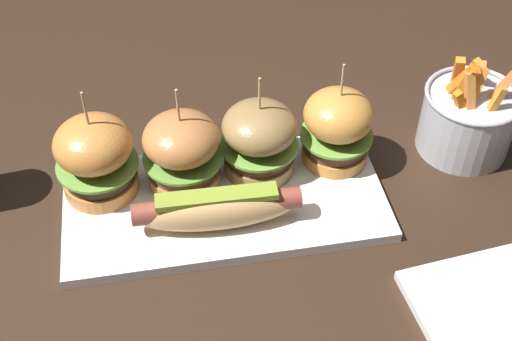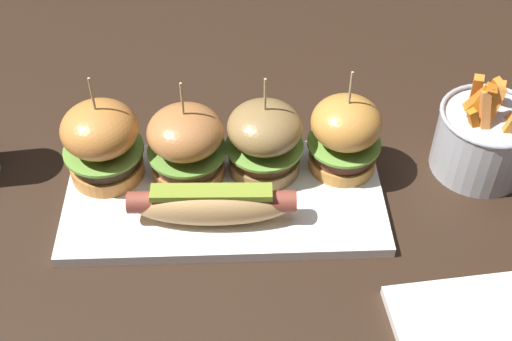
{
  "view_description": "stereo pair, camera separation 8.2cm",
  "coord_description": "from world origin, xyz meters",
  "px_view_note": "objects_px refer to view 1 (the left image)",
  "views": [
    {
      "loc": [
        -0.06,
        -0.58,
        0.63
      ],
      "look_at": [
        0.04,
        0.0,
        0.05
      ],
      "focal_mm": 47.91,
      "sensor_mm": 36.0,
      "label": 1
    },
    {
      "loc": [
        0.02,
        -0.59,
        0.63
      ],
      "look_at": [
        0.04,
        0.0,
        0.05
      ],
      "focal_mm": 47.91,
      "sensor_mm": 36.0,
      "label": 2
    }
  ],
  "objects_px": {
    "platter_main": "(225,201)",
    "slider_far_left": "(96,157)",
    "hot_dog": "(217,208)",
    "slider_center_right": "(259,139)",
    "slider_far_right": "(337,127)",
    "fries_bucket": "(467,118)",
    "slider_center_left": "(182,151)"
  },
  "relations": [
    {
      "from": "platter_main",
      "to": "slider_far_left",
      "type": "bearing_deg",
      "value": 163.64
    },
    {
      "from": "platter_main",
      "to": "hot_dog",
      "type": "distance_m",
      "value": 0.05
    },
    {
      "from": "slider_center_right",
      "to": "slider_far_right",
      "type": "distance_m",
      "value": 0.1
    },
    {
      "from": "slider_far_left",
      "to": "fries_bucket",
      "type": "height_order",
      "value": "slider_far_left"
    },
    {
      "from": "hot_dog",
      "to": "slider_center_left",
      "type": "bearing_deg",
      "value": 111.53
    },
    {
      "from": "slider_center_left",
      "to": "fries_bucket",
      "type": "xyz_separation_m",
      "value": [
        0.38,
        0.02,
        -0.02
      ]
    },
    {
      "from": "slider_far_right",
      "to": "slider_far_left",
      "type": "bearing_deg",
      "value": -179.22
    },
    {
      "from": "hot_dog",
      "to": "slider_far_right",
      "type": "height_order",
      "value": "slider_far_right"
    },
    {
      "from": "platter_main",
      "to": "slider_center_left",
      "type": "relative_size",
      "value": 2.74
    },
    {
      "from": "fries_bucket",
      "to": "platter_main",
      "type": "bearing_deg",
      "value": -170.8
    },
    {
      "from": "slider_far_left",
      "to": "slider_center_right",
      "type": "relative_size",
      "value": 1.06
    },
    {
      "from": "slider_center_left",
      "to": "fries_bucket",
      "type": "height_order",
      "value": "slider_center_left"
    },
    {
      "from": "slider_center_left",
      "to": "slider_center_right",
      "type": "distance_m",
      "value": 0.1
    },
    {
      "from": "hot_dog",
      "to": "slider_center_left",
      "type": "xyz_separation_m",
      "value": [
        -0.03,
        0.08,
        0.02
      ]
    },
    {
      "from": "slider_far_left",
      "to": "slider_far_right",
      "type": "xyz_separation_m",
      "value": [
        0.3,
        0.0,
        -0.0
      ]
    },
    {
      "from": "slider_center_left",
      "to": "slider_center_right",
      "type": "xyz_separation_m",
      "value": [
        0.1,
        0.01,
        -0.0
      ]
    },
    {
      "from": "platter_main",
      "to": "slider_far_right",
      "type": "height_order",
      "value": "slider_far_right"
    },
    {
      "from": "slider_center_left",
      "to": "slider_center_right",
      "type": "bearing_deg",
      "value": 4.35
    },
    {
      "from": "platter_main",
      "to": "slider_center_left",
      "type": "distance_m",
      "value": 0.08
    },
    {
      "from": "platter_main",
      "to": "slider_center_left",
      "type": "xyz_separation_m",
      "value": [
        -0.04,
        0.04,
        0.06
      ]
    },
    {
      "from": "slider_far_right",
      "to": "fries_bucket",
      "type": "relative_size",
      "value": 1.07
    },
    {
      "from": "slider_far_left",
      "to": "slider_center_right",
      "type": "xyz_separation_m",
      "value": [
        0.2,
        0.0,
        -0.0
      ]
    },
    {
      "from": "slider_far_right",
      "to": "fries_bucket",
      "type": "distance_m",
      "value": 0.18
    },
    {
      "from": "hot_dog",
      "to": "slider_far_left",
      "type": "relative_size",
      "value": 1.32
    },
    {
      "from": "slider_center_left",
      "to": "slider_center_right",
      "type": "height_order",
      "value": "slider_center_left"
    },
    {
      "from": "platter_main",
      "to": "slider_center_right",
      "type": "xyz_separation_m",
      "value": [
        0.05,
        0.05,
        0.06
      ]
    },
    {
      "from": "slider_center_right",
      "to": "fries_bucket",
      "type": "relative_size",
      "value": 1.03
    },
    {
      "from": "slider_center_right",
      "to": "fries_bucket",
      "type": "xyz_separation_m",
      "value": [
        0.28,
        0.01,
        -0.02
      ]
    },
    {
      "from": "hot_dog",
      "to": "slider_far_right",
      "type": "xyz_separation_m",
      "value": [
        0.17,
        0.09,
        0.03
      ]
    },
    {
      "from": "slider_far_left",
      "to": "platter_main",
      "type": "bearing_deg",
      "value": -16.36
    },
    {
      "from": "platter_main",
      "to": "slider_far_left",
      "type": "relative_size",
      "value": 2.63
    },
    {
      "from": "slider_far_left",
      "to": "slider_center_right",
      "type": "distance_m",
      "value": 0.2
    }
  ]
}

